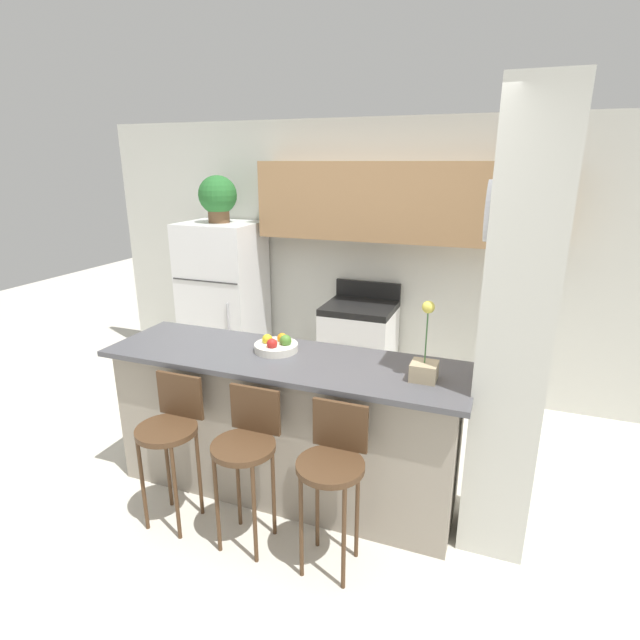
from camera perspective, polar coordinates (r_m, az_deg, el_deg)
The scene contains 13 objects.
ground_plane at distance 3.67m, azimuth -3.89°, elevation -18.60°, with size 14.00×14.00×0.00m, color beige.
wall_back at distance 4.72m, azimuth 6.77°, elevation 9.39°, with size 5.60×0.38×2.55m.
pillar_right at distance 2.82m, azimuth 21.24°, elevation -2.00°, with size 0.38×0.32×2.55m.
counter_bar at distance 3.40m, azimuth -4.06°, elevation -11.85°, with size 2.37×0.69×0.98m.
refrigerator at distance 5.18m, azimuth -10.90°, elevation 2.03°, with size 0.74×0.66×1.60m.
stove_range at distance 4.76m, azimuth 4.45°, elevation -3.43°, with size 0.64×0.59×1.07m.
bar_stool_left at distance 3.21m, azimuth -16.68°, elevation -11.92°, with size 0.37×0.37×0.94m.
bar_stool_mid at distance 2.95m, azimuth -8.37°, elevation -14.09°, with size 0.37×0.37×0.94m.
bar_stool_right at distance 2.77m, azimuth 1.46°, elevation -16.24°, with size 0.37×0.37×0.94m.
potted_plant_on_fridge at distance 5.01m, azimuth -11.61°, elevation 13.61°, with size 0.37×0.37×0.44m.
orchid_vase at distance 2.89m, azimuth 11.86°, elevation -4.82°, with size 0.15×0.15×0.47m.
fruit_bowl at distance 3.28m, azimuth -4.99°, elevation -2.92°, with size 0.29×0.29×0.12m.
trash_bin at distance 4.93m, azimuth -5.89°, elevation -6.12°, with size 0.28×0.28×0.38m.
Camera 1 is at (1.27, -2.68, 2.17)m, focal length 28.00 mm.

